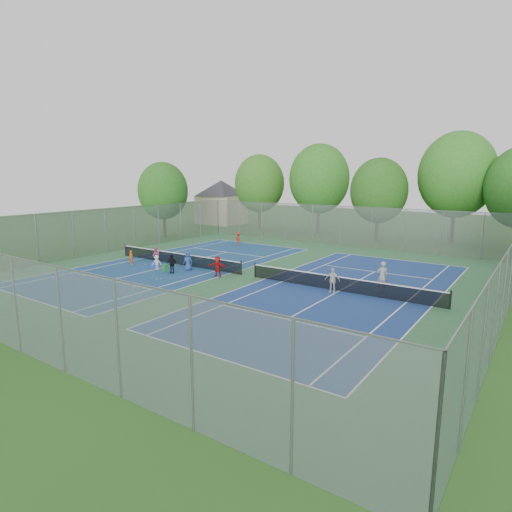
{
  "coord_description": "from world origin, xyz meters",
  "views": [
    {
      "loc": [
        17.34,
        -24.06,
        7.22
      ],
      "look_at": [
        0.0,
        1.0,
        1.3
      ],
      "focal_mm": 30.0,
      "sensor_mm": 36.0,
      "label": 1
    }
  ],
  "objects_px": {
    "net_right": "(340,284)",
    "ball_crate": "(154,265)",
    "net_left": "(177,259)",
    "ball_hopper": "(166,268)",
    "instructor": "(382,276)"
  },
  "relations": [
    {
      "from": "net_right",
      "to": "ball_hopper",
      "type": "bearing_deg",
      "value": -169.05
    },
    {
      "from": "instructor",
      "to": "net_left",
      "type": "bearing_deg",
      "value": -34.19
    },
    {
      "from": "ball_crate",
      "to": "instructor",
      "type": "relative_size",
      "value": 0.21
    },
    {
      "from": "ball_crate",
      "to": "ball_hopper",
      "type": "relative_size",
      "value": 0.66
    },
    {
      "from": "net_left",
      "to": "ball_crate",
      "type": "distance_m",
      "value": 1.97
    },
    {
      "from": "ball_hopper",
      "to": "instructor",
      "type": "bearing_deg",
      "value": 15.02
    },
    {
      "from": "ball_crate",
      "to": "net_right",
      "type": "bearing_deg",
      "value": 7.0
    },
    {
      "from": "net_left",
      "to": "net_right",
      "type": "relative_size",
      "value": 1.0
    },
    {
      "from": "net_right",
      "to": "instructor",
      "type": "height_order",
      "value": "instructor"
    },
    {
      "from": "net_left",
      "to": "instructor",
      "type": "distance_m",
      "value": 16.22
    },
    {
      "from": "net_right",
      "to": "ball_crate",
      "type": "xyz_separation_m",
      "value": [
        -14.73,
        -1.81,
        -0.28
      ]
    },
    {
      "from": "ball_hopper",
      "to": "instructor",
      "type": "relative_size",
      "value": 0.32
    },
    {
      "from": "net_left",
      "to": "ball_hopper",
      "type": "relative_size",
      "value": 21.14
    },
    {
      "from": "net_left",
      "to": "ball_hopper",
      "type": "height_order",
      "value": "net_left"
    },
    {
      "from": "ball_hopper",
      "to": "instructor",
      "type": "xyz_separation_m",
      "value": [
        14.89,
        4.0,
        0.64
      ]
    }
  ]
}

